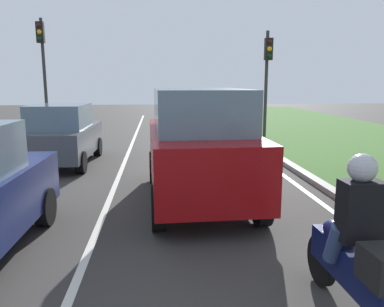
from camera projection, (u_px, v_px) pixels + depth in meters
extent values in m
plane|color=#383533|center=(148.00, 158.00, 12.23)|extent=(60.00, 60.00, 0.00)
cube|color=silver|center=(126.00, 159.00, 12.17)|extent=(0.12, 32.00, 0.01)
cube|color=silver|center=(258.00, 156.00, 12.55)|extent=(0.12, 32.00, 0.01)
cube|color=#9E9B93|center=(273.00, 154.00, 12.58)|extent=(0.24, 48.00, 0.12)
cube|color=maroon|center=(198.00, 156.00, 7.73)|extent=(2.03, 4.55, 1.10)
cube|color=slate|center=(200.00, 110.00, 7.41)|extent=(1.78, 2.75, 0.80)
cylinder|color=black|center=(154.00, 167.00, 9.23)|extent=(0.24, 0.77, 0.76)
cylinder|color=black|center=(225.00, 165.00, 9.43)|extent=(0.24, 0.77, 0.76)
cylinder|color=black|center=(158.00, 208.00, 6.24)|extent=(0.24, 0.77, 0.76)
cylinder|color=black|center=(262.00, 204.00, 6.44)|extent=(0.24, 0.77, 0.76)
cylinder|color=black|center=(45.00, 207.00, 6.46)|extent=(0.23, 0.64, 0.64)
cube|color=#474C51|center=(64.00, 141.00, 11.27)|extent=(1.72, 3.74, 0.80)
cube|color=slate|center=(60.00, 116.00, 10.88)|extent=(1.52, 1.93, 0.68)
cylinder|color=black|center=(51.00, 147.00, 12.52)|extent=(0.23, 0.60, 0.60)
cylinder|color=black|center=(98.00, 147.00, 12.62)|extent=(0.23, 0.60, 0.60)
cylinder|color=black|center=(23.00, 163.00, 10.06)|extent=(0.23, 0.60, 0.60)
cylinder|color=black|center=(81.00, 162.00, 10.16)|extent=(0.23, 0.60, 0.60)
cube|color=#0C143F|center=(353.00, 266.00, 3.84)|extent=(0.30, 1.40, 0.36)
ellipsoid|color=#0C143F|center=(338.00, 232.00, 4.14)|extent=(0.29, 0.50, 0.24)
cylinder|color=black|center=(321.00, 260.00, 4.58)|extent=(0.11, 0.60, 0.60)
cube|color=black|center=(360.00, 211.00, 3.68)|extent=(0.40, 0.26, 0.60)
sphere|color=#B2B2B7|center=(362.00, 168.00, 3.63)|extent=(0.28, 0.28, 0.28)
cylinder|color=navy|center=(335.00, 243.00, 3.85)|extent=(0.16, 0.30, 0.45)
cylinder|color=navy|center=(367.00, 242.00, 3.89)|extent=(0.16, 0.30, 0.45)
cylinder|color=#2D2D2D|center=(266.00, 85.00, 16.39)|extent=(0.14, 0.14, 4.53)
cube|color=black|center=(269.00, 49.00, 15.92)|extent=(0.32, 0.24, 0.90)
sphere|color=#3F0F0F|center=(270.00, 42.00, 15.74)|extent=(0.20, 0.20, 0.20)
sphere|color=#F2AD19|center=(269.00, 49.00, 15.79)|extent=(0.20, 0.20, 0.20)
sphere|color=black|center=(269.00, 56.00, 15.84)|extent=(0.20, 0.20, 0.20)
cylinder|color=#2D2D2D|center=(45.00, 78.00, 17.27)|extent=(0.14, 0.14, 5.20)
cube|color=black|center=(40.00, 32.00, 16.71)|extent=(0.32, 0.24, 0.90)
sphere|color=#3F0F0F|center=(39.00, 25.00, 16.54)|extent=(0.20, 0.20, 0.20)
sphere|color=#F2AD19|center=(39.00, 32.00, 16.59)|extent=(0.20, 0.20, 0.20)
sphere|color=black|center=(40.00, 39.00, 16.64)|extent=(0.20, 0.20, 0.20)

